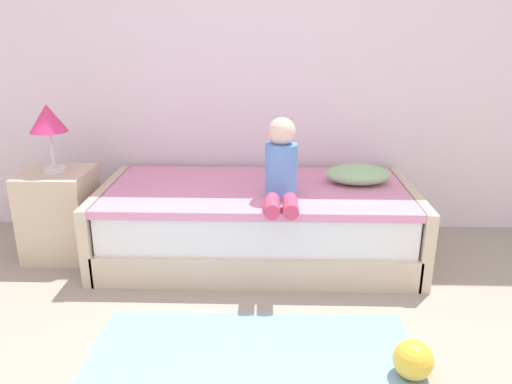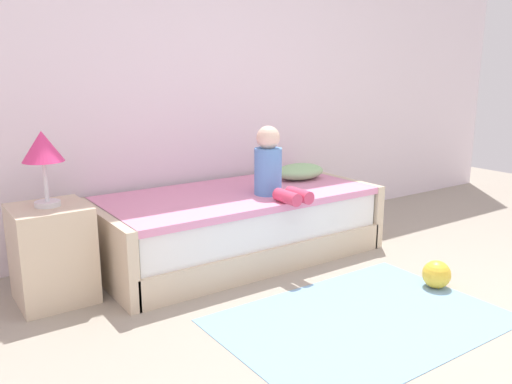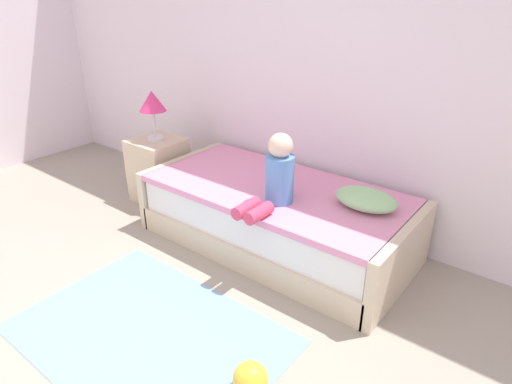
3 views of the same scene
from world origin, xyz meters
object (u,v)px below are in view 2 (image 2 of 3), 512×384
(nightstand, at_px, (52,254))
(pillow, at_px, (300,171))
(table_lamp, at_px, (43,150))
(toy_ball, at_px, (437,274))
(bed, at_px, (237,225))
(child_figure, at_px, (272,168))

(nightstand, distance_m, pillow, 2.05)
(nightstand, height_order, pillow, pillow)
(table_lamp, relative_size, toy_ball, 2.45)
(pillow, bearing_deg, bed, -171.66)
(child_figure, relative_size, pillow, 1.16)
(nightstand, bearing_deg, pillow, 3.29)
(child_figure, relative_size, toy_ball, 2.78)
(bed, bearing_deg, child_figure, -55.96)
(bed, height_order, toy_ball, bed)
(pillow, distance_m, toy_ball, 1.43)
(nightstand, xyz_separation_m, table_lamp, (0.00, 0.00, 0.64))
(toy_ball, bearing_deg, nightstand, 149.58)
(nightstand, distance_m, table_lamp, 0.64)
(toy_ball, bearing_deg, child_figure, 120.08)
(bed, bearing_deg, pillow, 8.34)
(child_figure, height_order, pillow, child_figure)
(table_lamp, bearing_deg, nightstand, 0.00)
(table_lamp, bearing_deg, toy_ball, -30.42)
(bed, relative_size, table_lamp, 4.69)
(nightstand, height_order, toy_ball, nightstand)
(child_figure, distance_m, pillow, 0.64)
(bed, distance_m, table_lamp, 1.52)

